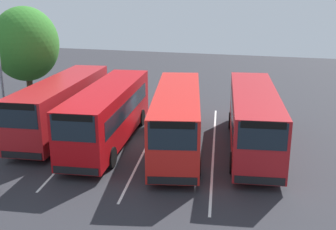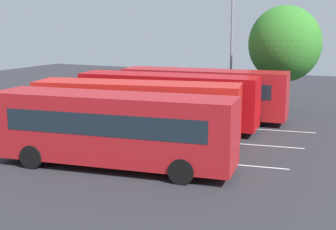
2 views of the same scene
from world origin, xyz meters
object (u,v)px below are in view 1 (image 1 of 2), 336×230
at_px(bus_center_left, 109,112).
at_px(bus_center_right, 177,118).
at_px(bus_far_left, 63,104).
at_px(street_lamp, 1,51).
at_px(depot_tree, 26,44).
at_px(bus_far_right, 253,118).

relative_size(bus_center_left, bus_center_right, 1.00).
xyz_separation_m(bus_center_left, bus_center_right, (-0.10, 4.06, 0.00)).
distance_m(bus_far_left, street_lamp, 5.32).
bearing_deg(bus_center_left, street_lamp, -106.25).
relative_size(bus_center_right, depot_tree, 1.46).
height_order(bus_center_left, depot_tree, depot_tree).
distance_m(bus_center_left, depot_tree, 10.40).
xyz_separation_m(street_lamp, depot_tree, (-3.75, -0.76, -0.07)).
relative_size(street_lamp, depot_tree, 1.14).
height_order(bus_far_right, depot_tree, depot_tree).
xyz_separation_m(bus_far_right, depot_tree, (-3.86, -16.69, 3.04)).
bearing_deg(street_lamp, depot_tree, 104.45).
relative_size(bus_center_left, depot_tree, 1.46).
height_order(bus_center_right, bus_far_right, same).
xyz_separation_m(bus_center_left, bus_far_right, (-1.22, 8.13, 0.00)).
bearing_deg(bus_far_right, bus_center_left, -89.39).
bearing_deg(depot_tree, bus_far_left, 50.84).
xyz_separation_m(bus_far_left, depot_tree, (-4.12, -5.06, 3.04)).
bearing_deg(bus_center_left, bus_far_right, 91.91).
relative_size(bus_center_right, street_lamp, 1.29).
height_order(bus_center_left, bus_center_right, same).
bearing_deg(street_lamp, bus_center_right, -2.95).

